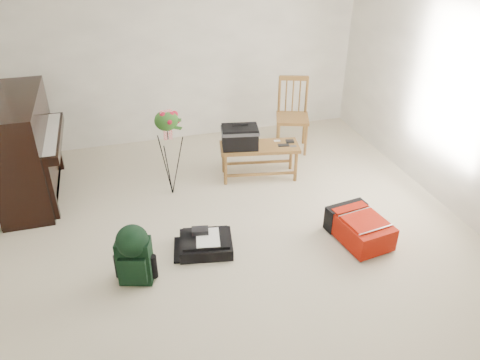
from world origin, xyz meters
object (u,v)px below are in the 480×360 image
object	(u,v)px
dining_chair	(292,116)
flower_stand	(169,154)
piano	(25,151)
red_suitcase	(358,225)
black_duffel	(206,243)
green_backpack	(134,252)
bench	(247,141)

from	to	relation	value
dining_chair	flower_stand	xyz separation A→B (m)	(-1.85, -0.77, 0.05)
piano	flower_stand	world-z (taller)	piano
red_suitcase	flower_stand	world-z (taller)	flower_stand
dining_chair	black_duffel	size ratio (longest dim) A/B	1.72
piano	flower_stand	size ratio (longest dim) A/B	1.33
piano	green_backpack	bearing A→B (deg)	-60.83
bench	dining_chair	bearing A→B (deg)	48.81
red_suitcase	green_backpack	world-z (taller)	green_backpack
dining_chair	black_duffel	world-z (taller)	dining_chair
green_backpack	flower_stand	distance (m)	1.58
piano	red_suitcase	distance (m)	3.89
red_suitcase	black_duffel	size ratio (longest dim) A/B	1.20
bench	red_suitcase	distance (m)	1.74
bench	flower_stand	xyz separation A→B (m)	(-0.98, -0.09, 0.01)
black_duffel	dining_chair	bearing A→B (deg)	59.45
piano	dining_chair	size ratio (longest dim) A/B	1.45
red_suitcase	flower_stand	xyz separation A→B (m)	(-1.76, 1.43, 0.40)
bench	dining_chair	world-z (taller)	dining_chair
bench	black_duffel	xyz separation A→B (m)	(-0.82, -1.28, -0.46)
black_duffel	green_backpack	bearing A→B (deg)	-149.73
piano	red_suitcase	xyz separation A→B (m)	(3.38, -1.86, -0.45)
green_backpack	flower_stand	size ratio (longest dim) A/B	0.54
dining_chair	green_backpack	size ratio (longest dim) A/B	1.68
flower_stand	dining_chair	bearing A→B (deg)	16.59
black_duffel	flower_stand	distance (m)	1.29
red_suitcase	black_duffel	xyz separation A→B (m)	(-1.60, 0.23, -0.07)
piano	red_suitcase	world-z (taller)	piano
bench	red_suitcase	xyz separation A→B (m)	(0.78, -1.51, -0.39)
dining_chair	black_duffel	xyz separation A→B (m)	(-1.69, -1.97, -0.42)
bench	black_duffel	bearing A→B (deg)	-112.33
red_suitcase	green_backpack	size ratio (longest dim) A/B	1.18
green_backpack	dining_chair	bearing A→B (deg)	59.82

